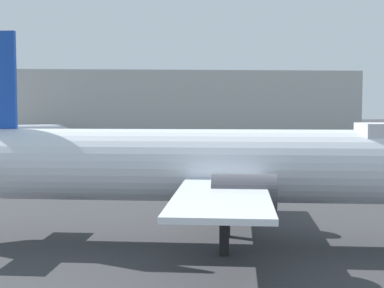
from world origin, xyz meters
name	(u,v)px	position (x,y,z in m)	size (l,w,h in m)	color
airplane_at_gate	(250,166)	(2.70, 16.79, 4.35)	(40.14, 23.50, 11.68)	silver
airplane_distant	(5,132)	(-29.78, 90.99, 2.85)	(24.32, 24.34, 7.86)	silver
terminal_building	(158,106)	(-0.99, 113.50, 7.56)	(86.39, 26.86, 15.13)	#B7B7B2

